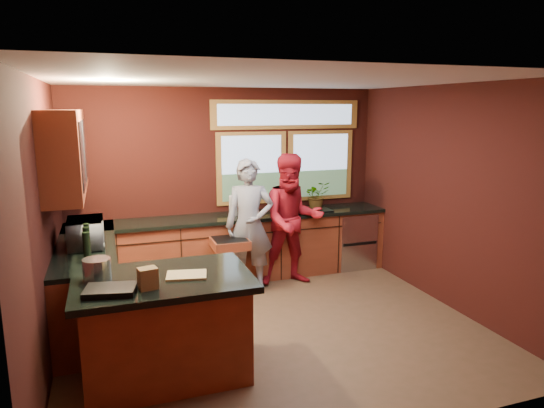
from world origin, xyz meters
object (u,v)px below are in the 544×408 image
island (165,326)px  cutting_board (187,275)px  stock_pot (97,269)px  person_grey (249,225)px  person_red (292,220)px

island → cutting_board: bearing=-14.0°
stock_pot → island: bearing=-15.3°
island → person_grey: size_ratio=0.88×
cutting_board → person_grey: bearing=58.8°
island → cutting_board: cutting_board is taller
person_grey → person_red: size_ratio=0.97×
person_grey → stock_pot: 2.54m
person_red → cutting_board: size_ratio=5.19×
island → person_red: size_ratio=0.85×
person_grey → stock_pot: (-1.89, -1.69, 0.15)m
island → person_red: person_red is taller
island → person_grey: bearing=53.9°
person_grey → cutting_board: bearing=-104.9°
island → person_red: bearing=43.2°
cutting_board → stock_pot: size_ratio=1.46×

